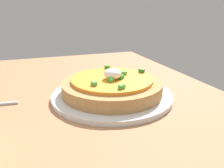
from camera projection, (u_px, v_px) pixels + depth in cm
name	position (u px, v px, depth cm)	size (l,w,h in cm)	color
dining_table	(51.00, 114.00, 43.41)	(97.65, 79.18, 2.51)	#A2704B
plate	(112.00, 95.00, 48.34)	(26.42, 26.42, 1.04)	silver
pizza	(112.00, 85.00, 47.60)	(21.84, 21.84, 5.75)	#B3824C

